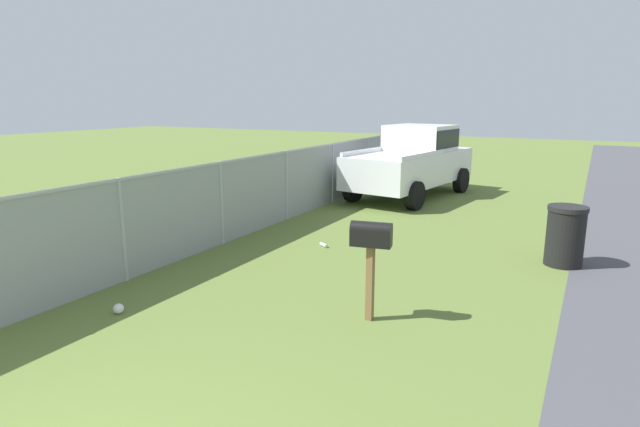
{
  "coord_description": "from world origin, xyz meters",
  "views": [
    {
      "loc": [
        -1.09,
        -2.88,
        2.84
      ],
      "look_at": [
        4.99,
        0.4,
        1.3
      ],
      "focal_mm": 28.8,
      "sensor_mm": 36.0,
      "label": 1
    }
  ],
  "objects": [
    {
      "name": "mailbox",
      "position": [
        4.77,
        -0.46,
        1.07
      ],
      "size": [
        0.3,
        0.55,
        1.33
      ],
      "rotation": [
        0.0,
        0.0,
        0.19
      ],
      "color": "brown",
      "rests_on": "ground"
    },
    {
      "name": "pickup_truck",
      "position": [
        13.62,
        1.9,
        1.1
      ],
      "size": [
        5.13,
        2.71,
        2.09
      ],
      "rotation": [
        0.0,
        0.0,
        -0.14
      ],
      "color": "silver",
      "rests_on": "ground"
    },
    {
      "name": "trash_bin",
      "position": [
        8.49,
        -2.55,
        0.53
      ],
      "size": [
        0.66,
        0.66,
        1.05
      ],
      "color": "black",
      "rests_on": "ground"
    },
    {
      "name": "fence_section",
      "position": [
        7.95,
        3.56,
        0.9
      ],
      "size": [
        17.05,
        0.07,
        1.66
      ],
      "color": "#9EA3A8",
      "rests_on": "ground"
    },
    {
      "name": "litter_bag_midfield_b",
      "position": [
        3.34,
        2.61,
        0.07
      ],
      "size": [
        0.14,
        0.14,
        0.14
      ],
      "primitive_type": "sphere",
      "color": "silver",
      "rests_on": "ground"
    },
    {
      "name": "litter_bottle_near_hydrant",
      "position": [
        7.51,
        1.67,
        0.04
      ],
      "size": [
        0.18,
        0.22,
        0.07
      ],
      "primitive_type": "cylinder",
      "rotation": [
        0.0,
        1.57,
        4.14
      ],
      "color": "#B2D8BF",
      "rests_on": "ground"
    }
  ]
}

